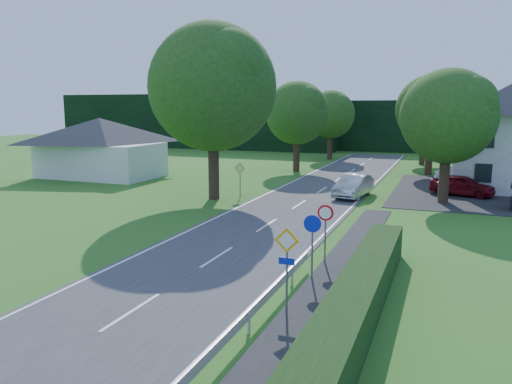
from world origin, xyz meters
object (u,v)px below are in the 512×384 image
at_px(streetlight, 440,132).
at_px(parasol, 463,179).
at_px(motorcycle, 347,176).
at_px(moving_car, 353,186).
at_px(parked_car_red, 462,185).
at_px(parked_car_silver_a, 462,176).

xyz_separation_m(streetlight, parasol, (1.65, 2.52, -3.42)).
distance_m(streetlight, motorcycle, 9.48).
bearing_deg(moving_car, parked_car_red, 32.12).
bearing_deg(parasol, streetlight, -123.28).
xyz_separation_m(streetlight, motorcycle, (-7.17, 4.78, -3.95)).
xyz_separation_m(motorcycle, parked_car_red, (8.80, -3.55, 0.26)).
bearing_deg(motorcycle, parked_car_red, -35.27).
bearing_deg(moving_car, parked_car_silver_a, 59.25).
xyz_separation_m(streetlight, moving_car, (-5.36, -2.00, -3.66)).
bearing_deg(moving_car, parasol, 40.12).
bearing_deg(parked_car_silver_a, moving_car, 154.67).
relative_size(parked_car_red, parked_car_silver_a, 1.07).
bearing_deg(parked_car_red, parked_car_silver_a, 14.38).
relative_size(streetlight, parked_car_red, 1.87).
distance_m(motorcycle, parked_car_red, 9.49).
height_order(streetlight, parasol, streetlight).
bearing_deg(parked_car_red, motorcycle, 82.96).
bearing_deg(parked_car_red, parasol, 13.99).
height_order(motorcycle, parked_car_red, parked_car_red).
distance_m(parked_car_red, parasol, 1.32).
bearing_deg(streetlight, parked_car_red, 36.99).
height_order(moving_car, parked_car_red, moving_car).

